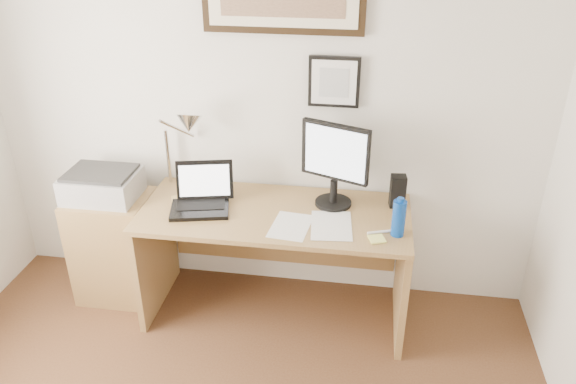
% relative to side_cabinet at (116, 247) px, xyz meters
% --- Properties ---
extents(wall_back, '(3.50, 0.02, 2.50)m').
position_rel_side_cabinet_xyz_m(wall_back, '(0.92, 0.32, 0.89)').
color(wall_back, white).
rests_on(wall_back, ground).
extents(side_cabinet, '(0.50, 0.40, 0.73)m').
position_rel_side_cabinet_xyz_m(side_cabinet, '(0.00, 0.00, 0.00)').
color(side_cabinet, olive).
rests_on(side_cabinet, floor).
extents(water_bottle, '(0.07, 0.07, 0.21)m').
position_rel_side_cabinet_xyz_m(water_bottle, '(1.78, -0.20, 0.49)').
color(water_bottle, '#0B3B97').
rests_on(water_bottle, desk).
extents(bottle_cap, '(0.04, 0.04, 0.02)m').
position_rel_side_cabinet_xyz_m(bottle_cap, '(1.78, -0.20, 0.60)').
color(bottle_cap, '#0B3B97').
rests_on(bottle_cap, water_bottle).
extents(speaker, '(0.10, 0.09, 0.20)m').
position_rel_side_cabinet_xyz_m(speaker, '(1.78, 0.13, 0.48)').
color(speaker, black).
rests_on(speaker, desk).
extents(paper_sheet_a, '(0.24, 0.32, 0.00)m').
position_rel_side_cabinet_xyz_m(paper_sheet_a, '(1.19, -0.20, 0.39)').
color(paper_sheet_a, silver).
rests_on(paper_sheet_a, desk).
extents(paper_sheet_b, '(0.26, 0.35, 0.00)m').
position_rel_side_cabinet_xyz_m(paper_sheet_b, '(1.42, -0.16, 0.39)').
color(paper_sheet_b, silver).
rests_on(paper_sheet_b, desk).
extents(sticky_pad, '(0.11, 0.11, 0.01)m').
position_rel_side_cabinet_xyz_m(sticky_pad, '(1.67, -0.27, 0.39)').
color(sticky_pad, '#F8FD77').
rests_on(sticky_pad, desk).
extents(marker_pen, '(0.14, 0.06, 0.02)m').
position_rel_side_cabinet_xyz_m(marker_pen, '(1.69, -0.20, 0.39)').
color(marker_pen, white).
rests_on(marker_pen, desk).
extents(book, '(0.30, 0.34, 0.02)m').
position_rel_side_cabinet_xyz_m(book, '(0.47, -0.12, 0.40)').
color(book, tan).
rests_on(book, desk).
extents(desk, '(1.60, 0.70, 0.75)m').
position_rel_side_cabinet_xyz_m(desk, '(1.07, 0.04, 0.15)').
color(desk, olive).
rests_on(desk, floor).
extents(laptop, '(0.39, 0.36, 0.26)m').
position_rel_side_cabinet_xyz_m(laptop, '(0.63, -0.06, 0.44)').
color(laptop, black).
rests_on(laptop, desk).
extents(lcd_monitor, '(0.40, 0.22, 0.52)m').
position_rel_side_cabinet_xyz_m(lcd_monitor, '(1.41, 0.08, 0.68)').
color(lcd_monitor, black).
rests_on(lcd_monitor, desk).
extents(printer, '(0.44, 0.34, 0.18)m').
position_rel_side_cabinet_xyz_m(printer, '(-0.03, 0.01, 0.45)').
color(printer, '#9F9FA2').
rests_on(printer, side_cabinet).
extents(desk_lamp, '(0.29, 0.27, 0.53)m').
position_rel_side_cabinet_xyz_m(desk_lamp, '(0.51, 0.13, 0.82)').
color(desk_lamp, silver).
rests_on(desk_lamp, desk).
extents(picture_small, '(0.30, 0.03, 0.30)m').
position_rel_side_cabinet_xyz_m(picture_small, '(1.37, 0.29, 1.09)').
color(picture_small, black).
rests_on(picture_small, wall_back).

